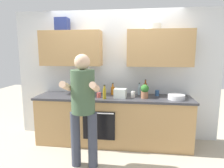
% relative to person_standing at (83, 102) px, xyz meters
% --- Properties ---
extents(ground_plane, '(12.00, 12.00, 0.00)m').
position_rel_person_standing_xyz_m(ground_plane, '(0.33, 0.80, -0.99)').
color(ground_plane, '#B2A893').
extents(back_wall_unit, '(4.00, 0.38, 2.50)m').
position_rel_person_standing_xyz_m(back_wall_unit, '(0.33, 1.08, 0.51)').
color(back_wall_unit, silver).
rests_on(back_wall_unit, ground).
extents(counter, '(2.84, 0.67, 0.90)m').
position_rel_person_standing_xyz_m(counter, '(0.33, 0.80, -0.54)').
color(counter, tan).
rests_on(counter, ground).
extents(person_standing, '(0.49, 0.45, 1.68)m').
position_rel_person_standing_xyz_m(person_standing, '(0.00, 0.00, 0.00)').
color(person_standing, '#383D4C').
rests_on(person_standing, ground).
extents(bottle_juice, '(0.07, 0.07, 0.22)m').
position_rel_person_standing_xyz_m(bottle_juice, '(0.31, 0.99, -0.01)').
color(bottle_juice, orange).
rests_on(bottle_juice, counter).
extents(bottle_vinegar, '(0.07, 0.07, 0.31)m').
position_rel_person_standing_xyz_m(bottle_vinegar, '(0.92, 0.92, 0.04)').
color(bottle_vinegar, brown).
rests_on(bottle_vinegar, counter).
extents(bottle_oil, '(0.06, 0.06, 0.25)m').
position_rel_person_standing_xyz_m(bottle_oil, '(0.21, 0.61, 0.02)').
color(bottle_oil, olive).
rests_on(bottle_oil, counter).
extents(bottle_water, '(0.06, 0.06, 0.23)m').
position_rel_person_standing_xyz_m(bottle_water, '(0.82, 1.01, -0.00)').
color(bottle_water, silver).
rests_on(bottle_water, counter).
extents(bottle_soda, '(0.05, 0.05, 0.22)m').
position_rel_person_standing_xyz_m(bottle_soda, '(-0.02, 0.71, 0.00)').
color(bottle_soda, '#198C33').
rests_on(bottle_soda, counter).
extents(cup_tea, '(0.08, 0.08, 0.11)m').
position_rel_person_standing_xyz_m(cup_tea, '(1.15, 0.97, -0.04)').
color(cup_tea, '#33598C').
rests_on(cup_tea, counter).
extents(cup_coffee, '(0.07, 0.07, 0.11)m').
position_rel_person_standing_xyz_m(cup_coffee, '(0.70, 0.79, -0.03)').
color(cup_coffee, white).
rests_on(cup_coffee, counter).
extents(cup_ceramic, '(0.08, 0.08, 0.09)m').
position_rel_person_standing_xyz_m(cup_ceramic, '(0.09, 0.71, -0.05)').
color(cup_ceramic, '#BF4C47').
rests_on(cup_ceramic, counter).
extents(mixing_bowl, '(0.29, 0.29, 0.08)m').
position_rel_person_standing_xyz_m(mixing_bowl, '(1.45, 0.73, -0.05)').
color(mixing_bowl, silver).
rests_on(mixing_bowl, counter).
extents(knife_block, '(0.10, 0.14, 0.29)m').
position_rel_person_standing_xyz_m(knife_block, '(-0.16, 0.76, 0.03)').
color(knife_block, brown).
rests_on(knife_block, counter).
extents(potted_herb, '(0.14, 0.14, 0.24)m').
position_rel_person_standing_xyz_m(potted_herb, '(0.91, 0.76, 0.04)').
color(potted_herb, '#9E6647').
rests_on(potted_herb, counter).
extents(grocery_bag_produce, '(0.23, 0.17, 0.17)m').
position_rel_person_standing_xyz_m(grocery_bag_produce, '(0.48, 0.72, -0.01)').
color(grocery_bag_produce, silver).
rests_on(grocery_bag_produce, counter).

